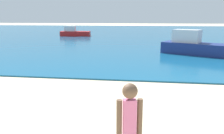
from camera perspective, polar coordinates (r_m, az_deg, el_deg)
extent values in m
cube|color=#14567F|center=(38.82, 6.23, 8.65)|extent=(160.00, 60.00, 0.06)
cube|color=pink|center=(3.29, 4.40, -12.97)|extent=(0.20, 0.15, 0.59)
sphere|color=brown|center=(3.13, 4.53, -6.02)|extent=(0.21, 0.21, 0.21)
cylinder|color=brown|center=(3.25, 1.81, -12.60)|extent=(0.08, 0.08, 0.53)
cylinder|color=brown|center=(3.31, 6.96, -12.27)|extent=(0.08, 0.08, 0.53)
cube|color=navy|center=(16.18, 20.99, 4.26)|extent=(4.95, 3.57, 0.77)
cube|color=silver|center=(16.33, 18.27, 7.40)|extent=(2.02, 1.75, 0.86)
cube|color=red|center=(30.96, -9.18, 8.27)|extent=(3.95, 1.46, 0.62)
cube|color=silver|center=(31.09, -10.49, 9.46)|extent=(1.45, 0.95, 0.70)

